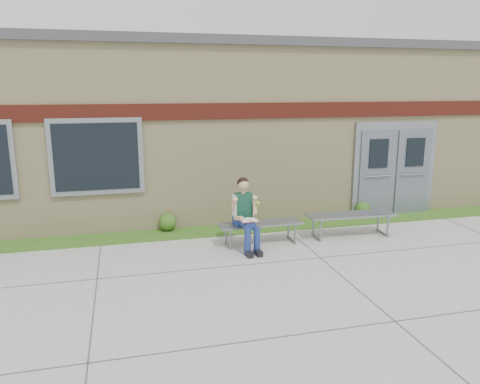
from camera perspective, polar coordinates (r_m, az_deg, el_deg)
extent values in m
plane|color=#9E9E99|center=(8.16, 4.66, -9.83)|extent=(80.00, 80.00, 0.00)
cube|color=#2C5216|center=(10.50, 0.07, -4.52)|extent=(16.00, 0.80, 0.02)
cube|color=beige|center=(13.40, -3.57, 7.90)|extent=(16.00, 6.00, 4.00)
cube|color=#3F3F42|center=(13.38, -3.70, 16.89)|extent=(16.20, 6.20, 0.20)
cube|color=maroon|center=(10.40, -0.44, 9.85)|extent=(16.00, 0.06, 0.35)
cube|color=slate|center=(10.19, -17.07, 4.14)|extent=(1.90, 0.08, 1.60)
cube|color=black|center=(10.15, -17.08, 4.11)|extent=(1.70, 0.04, 1.40)
cube|color=slate|center=(12.14, 18.26, 2.74)|extent=(2.20, 0.08, 2.30)
cube|color=slate|center=(11.86, 16.31, 2.15)|extent=(0.92, 0.06, 2.10)
cube|color=slate|center=(12.39, 20.30, 2.31)|extent=(0.92, 0.06, 2.10)
cube|color=slate|center=(9.46, 2.52, -3.86)|extent=(1.71, 0.51, 0.03)
cube|color=slate|center=(9.37, -1.49, -5.51)|extent=(0.05, 0.47, 0.39)
cube|color=slate|center=(9.74, 6.35, -4.86)|extent=(0.05, 0.47, 0.39)
cube|color=slate|center=(10.19, 13.37, -2.70)|extent=(1.91, 0.60, 0.04)
cube|color=slate|center=(9.94, 9.41, -4.46)|extent=(0.07, 0.53, 0.43)
cube|color=slate|center=(10.62, 16.93, -3.73)|extent=(0.07, 0.53, 0.43)
cube|color=navy|center=(9.29, 0.33, -3.52)|extent=(0.37, 0.27, 0.17)
cube|color=#0F3723|center=(9.18, 0.38, -1.60)|extent=(0.35, 0.23, 0.48)
sphere|color=tan|center=(9.08, 0.40, 0.95)|extent=(0.23, 0.23, 0.22)
sphere|color=black|center=(9.10, 0.36, 1.10)|extent=(0.24, 0.24, 0.23)
cylinder|color=navy|center=(9.01, 0.30, -3.90)|extent=(0.18, 0.45, 0.16)
cylinder|color=navy|center=(9.06, 1.43, -3.80)|extent=(0.18, 0.45, 0.16)
cylinder|color=navy|center=(8.87, 0.92, -6.09)|extent=(0.13, 0.13, 0.52)
cylinder|color=navy|center=(8.93, 2.08, -5.97)|extent=(0.13, 0.13, 0.52)
cube|color=black|center=(8.88, 1.07, -7.51)|extent=(0.12, 0.28, 0.10)
cube|color=black|center=(8.94, 2.23, -7.38)|extent=(0.12, 0.28, 0.10)
cylinder|color=tan|center=(9.05, -0.70, -1.41)|extent=(0.11, 0.24, 0.28)
cylinder|color=tan|center=(9.17, 1.68, -1.22)|extent=(0.11, 0.24, 0.28)
cube|color=white|center=(8.89, 1.13, -3.42)|extent=(0.34, 0.25, 0.02)
cube|color=#BE475B|center=(8.90, 1.12, -3.50)|extent=(0.34, 0.26, 0.01)
sphere|color=#75B430|center=(9.05, 2.18, -1.36)|extent=(0.09, 0.09, 0.09)
sphere|color=#2C5216|center=(10.42, -8.81, -3.65)|extent=(0.38, 0.38, 0.38)
sphere|color=#2C5216|center=(11.82, 14.74, -2.02)|extent=(0.36, 0.36, 0.36)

